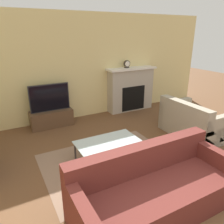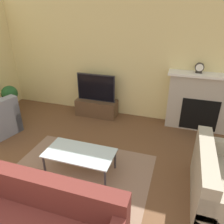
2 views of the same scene
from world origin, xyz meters
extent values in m
cube|color=beige|center=(0.00, 4.56, 1.35)|extent=(8.95, 0.06, 2.70)
cube|color=#896B56|center=(0.04, 2.11, 0.00)|extent=(2.33, 1.78, 0.00)
cube|color=#B2A899|center=(1.92, 4.37, 0.63)|extent=(1.38, 0.33, 1.26)
cube|color=black|center=(1.92, 4.20, 0.39)|extent=(0.76, 0.01, 0.71)
cube|color=white|center=(1.92, 4.34, 1.24)|extent=(1.50, 0.39, 0.05)
cube|color=brown|center=(-0.47, 4.25, 0.20)|extent=(1.02, 0.40, 0.41)
cube|color=#232328|center=(-0.47, 4.25, 0.74)|extent=(0.94, 0.05, 0.66)
cube|color=black|center=(-0.47, 4.22, 0.74)|extent=(0.90, 0.01, 0.62)
cube|color=#5B231E|center=(0.02, 0.83, 0.21)|extent=(2.18, 0.86, 0.42)
cube|color=#5B231E|center=(0.02, 1.15, 0.62)|extent=(2.18, 0.20, 0.40)
cube|color=#5B231E|center=(-1.00, 0.83, 0.33)|extent=(0.14, 0.86, 0.66)
cube|color=#5B231E|center=(1.05, 0.83, 0.33)|extent=(0.14, 0.86, 0.66)
cube|color=#9E937F|center=(2.26, 2.23, 0.21)|extent=(0.92, 1.37, 0.42)
cube|color=#9E937F|center=(1.90, 2.23, 0.62)|extent=(0.20, 1.37, 0.40)
cube|color=#9E937F|center=(2.26, 1.61, 0.33)|extent=(0.92, 0.14, 0.66)
cube|color=#9E937F|center=(2.26, 2.84, 0.33)|extent=(0.92, 0.14, 0.66)
cylinder|color=#333338|center=(-0.48, 1.97, 0.18)|extent=(0.04, 0.04, 0.36)
cylinder|color=#333338|center=(0.56, 1.97, 0.18)|extent=(0.04, 0.04, 0.36)
cylinder|color=#333338|center=(-0.48, 2.47, 0.18)|extent=(0.04, 0.04, 0.36)
cylinder|color=#333338|center=(0.56, 2.47, 0.18)|extent=(0.04, 0.04, 0.36)
cube|color=silver|center=(0.04, 2.22, 0.37)|extent=(1.13, 0.58, 0.02)
cube|color=#28231E|center=(1.77, 4.37, 1.28)|extent=(0.13, 0.07, 0.03)
cylinder|color=#28231E|center=(1.77, 4.37, 1.38)|extent=(0.18, 0.07, 0.18)
cylinder|color=white|center=(1.77, 4.33, 1.38)|extent=(0.15, 0.00, 0.15)
camera|label=1|loc=(-1.54, -0.88, 2.22)|focal=35.00mm
camera|label=2|loc=(1.43, -0.35, 2.52)|focal=35.00mm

